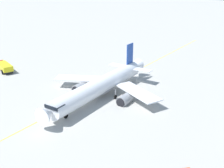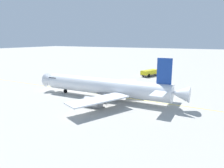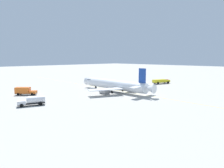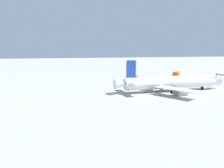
# 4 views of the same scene
# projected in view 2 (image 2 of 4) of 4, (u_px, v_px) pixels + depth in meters

# --- Properties ---
(ground_plane) EXTENTS (600.00, 600.00, 0.00)m
(ground_plane) POSITION_uv_depth(u_px,v_px,m) (120.00, 98.00, 53.58)
(ground_plane) COLOR #ADAAA3
(airliner_main) EXTENTS (31.50, 39.40, 11.19)m
(airliner_main) POSITION_uv_depth(u_px,v_px,m) (107.00, 88.00, 51.89)
(airliner_main) COLOR white
(airliner_main) RESTS_ON ground_plane
(fire_tender_truck) EXTENTS (11.09, 6.35, 2.50)m
(fire_tender_truck) POSITION_uv_depth(u_px,v_px,m) (151.00, 72.00, 85.03)
(fire_tender_truck) COLOR #232326
(fire_tender_truck) RESTS_ON ground_plane
(taxiway_centreline) EXTENTS (1.93, 166.53, 0.01)m
(taxiway_centreline) POSITION_uv_depth(u_px,v_px,m) (95.00, 93.00, 58.00)
(taxiway_centreline) COLOR yellow
(taxiway_centreline) RESTS_ON ground_plane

